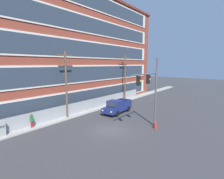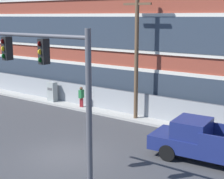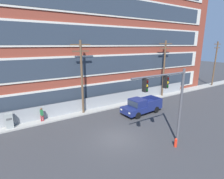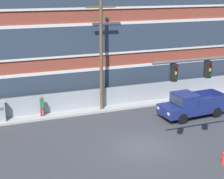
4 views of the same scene
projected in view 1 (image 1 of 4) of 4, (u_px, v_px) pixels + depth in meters
name	position (u px, v px, depth m)	size (l,w,h in m)	color
ground_plane	(111.00, 130.00, 18.91)	(160.00, 160.00, 0.00)	#38383A
sidewalk_building_side	(67.00, 117.00, 23.38)	(80.00, 1.75, 0.16)	#9E9B93
brick_mill_building	(42.00, 49.00, 25.24)	(50.65, 9.23, 18.59)	brown
chain_link_fence	(69.00, 110.00, 23.84)	(36.59, 0.06, 1.73)	gray
traffic_signal_mast	(150.00, 89.00, 18.46)	(5.35, 0.43, 6.40)	#4C4C51
pickup_truck_navy	(117.00, 107.00, 25.39)	(5.45, 2.39, 1.95)	navy
utility_pole_near_corner	(66.00, 82.00, 22.29)	(2.32, 0.26, 8.70)	brown
utility_pole_midblock	(125.00, 76.00, 33.12)	(2.69, 0.26, 8.84)	brown
utility_pole_far_east	(157.00, 73.00, 44.30)	(2.12, 0.26, 8.80)	brown
electrical_cabinet	(1.00, 130.00, 16.81)	(0.68, 0.53, 1.68)	#939993
pedestrian_near_cabinet	(32.00, 120.00, 19.16)	(0.32, 0.42, 1.69)	maroon
fire_hydrant	(156.00, 125.00, 19.34)	(0.24, 0.24, 0.78)	red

